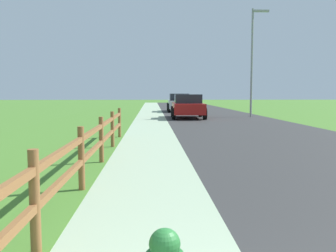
# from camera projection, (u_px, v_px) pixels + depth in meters

# --- Properties ---
(ground_plane) EXTENTS (120.00, 120.00, 0.00)m
(ground_plane) POSITION_uv_depth(u_px,v_px,m) (164.00, 116.00, 26.03)
(ground_plane) COLOR #487B2C
(road_asphalt) EXTENTS (7.00, 66.00, 0.01)m
(road_asphalt) POSITION_uv_depth(u_px,v_px,m) (208.00, 114.00, 28.18)
(road_asphalt) COLOR #323232
(road_asphalt) RESTS_ON ground
(curb_concrete) EXTENTS (6.00, 66.00, 0.01)m
(curb_concrete) POSITION_uv_depth(u_px,v_px,m) (125.00, 114.00, 27.88)
(curb_concrete) COLOR #9FB695
(curb_concrete) RESTS_ON ground
(grass_verge) EXTENTS (5.00, 66.00, 0.00)m
(grass_verge) POSITION_uv_depth(u_px,v_px,m) (105.00, 114.00, 27.82)
(grass_verge) COLOR #487B2C
(grass_verge) RESTS_ON ground
(rail_fence) EXTENTS (0.11, 12.43, 1.10)m
(rail_fence) POSITION_uv_depth(u_px,v_px,m) (93.00, 143.00, 7.35)
(rail_fence) COLOR brown
(rail_fence) RESTS_ON ground
(parked_suv_red) EXTENTS (2.26, 4.37, 1.56)m
(parked_suv_red) POSITION_uv_depth(u_px,v_px,m) (188.00, 106.00, 23.65)
(parked_suv_red) COLOR maroon
(parked_suv_red) RESTS_ON ground
(parked_car_silver) EXTENTS (2.15, 4.40, 1.59)m
(parked_car_silver) POSITION_uv_depth(u_px,v_px,m) (179.00, 102.00, 31.97)
(parked_car_silver) COLOR #B7BABF
(parked_car_silver) RESTS_ON ground
(street_lamp) EXTENTS (1.17, 0.20, 7.31)m
(street_lamp) POSITION_uv_depth(u_px,v_px,m) (253.00, 54.00, 24.54)
(street_lamp) COLOR gray
(street_lamp) RESTS_ON ground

